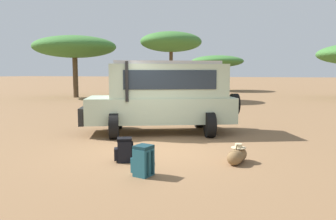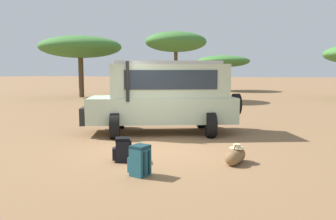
{
  "view_description": "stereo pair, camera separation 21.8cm",
  "coord_description": "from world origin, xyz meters",
  "px_view_note": "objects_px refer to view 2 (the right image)",
  "views": [
    {
      "loc": [
        3.47,
        -7.87,
        2.05
      ],
      "look_at": [
        0.11,
        0.78,
        1.0
      ],
      "focal_mm": 35.0,
      "sensor_mm": 36.0,
      "label": 1
    },
    {
      "loc": [
        3.68,
        -7.79,
        2.05
      ],
      "look_at": [
        0.11,
        0.78,
        1.0
      ],
      "focal_mm": 35.0,
      "sensor_mm": 36.0,
      "label": 2
    }
  ],
  "objects_px": {
    "acacia_tree_left_mid": "(176,42)",
    "backpack_beside_front_wheel": "(140,161)",
    "acacia_tree_centre_back": "(224,61)",
    "duffel_bag_low_black_case": "(235,156)",
    "safari_vehicle": "(165,95)",
    "acacia_tree_far_left": "(80,47)",
    "backpack_cluster_center": "(122,150)"
  },
  "relations": [
    {
      "from": "acacia_tree_left_mid",
      "to": "backpack_beside_front_wheel",
      "type": "bearing_deg",
      "value": -71.04
    },
    {
      "from": "backpack_beside_front_wheel",
      "to": "acacia_tree_centre_back",
      "type": "xyz_separation_m",
      "value": [
        -5.68,
        31.66,
        3.07
      ]
    },
    {
      "from": "duffel_bag_low_black_case",
      "to": "safari_vehicle",
      "type": "bearing_deg",
      "value": 135.32
    },
    {
      "from": "acacia_tree_far_left",
      "to": "acacia_tree_centre_back",
      "type": "xyz_separation_m",
      "value": [
        8.82,
        14.5,
        -0.82
      ]
    },
    {
      "from": "acacia_tree_far_left",
      "to": "duffel_bag_low_black_case",
      "type": "bearing_deg",
      "value": -43.99
    },
    {
      "from": "safari_vehicle",
      "to": "duffel_bag_low_black_case",
      "type": "distance_m",
      "value": 4.38
    },
    {
      "from": "duffel_bag_low_black_case",
      "to": "acacia_tree_centre_back",
      "type": "height_order",
      "value": "acacia_tree_centre_back"
    },
    {
      "from": "safari_vehicle",
      "to": "backpack_beside_front_wheel",
      "type": "xyz_separation_m",
      "value": [
        1.41,
        -4.6,
        -0.99
      ]
    },
    {
      "from": "backpack_cluster_center",
      "to": "acacia_tree_left_mid",
      "type": "distance_m",
      "value": 17.49
    },
    {
      "from": "acacia_tree_left_mid",
      "to": "duffel_bag_low_black_case",
      "type": "bearing_deg",
      "value": -64.2
    },
    {
      "from": "duffel_bag_low_black_case",
      "to": "acacia_tree_left_mid",
      "type": "bearing_deg",
      "value": 115.8
    },
    {
      "from": "duffel_bag_low_black_case",
      "to": "acacia_tree_centre_back",
      "type": "bearing_deg",
      "value": 103.63
    },
    {
      "from": "safari_vehicle",
      "to": "acacia_tree_far_left",
      "type": "height_order",
      "value": "acacia_tree_far_left"
    },
    {
      "from": "backpack_beside_front_wheel",
      "to": "acacia_tree_left_mid",
      "type": "bearing_deg",
      "value": 108.96
    },
    {
      "from": "backpack_beside_front_wheel",
      "to": "backpack_cluster_center",
      "type": "height_order",
      "value": "backpack_beside_front_wheel"
    },
    {
      "from": "backpack_beside_front_wheel",
      "to": "duffel_bag_low_black_case",
      "type": "bearing_deg",
      "value": 45.29
    },
    {
      "from": "backpack_cluster_center",
      "to": "acacia_tree_centre_back",
      "type": "xyz_separation_m",
      "value": [
        -4.82,
        30.87,
        3.1
      ]
    },
    {
      "from": "duffel_bag_low_black_case",
      "to": "acacia_tree_far_left",
      "type": "distance_m",
      "value": 22.74
    },
    {
      "from": "backpack_beside_front_wheel",
      "to": "duffel_bag_low_black_case",
      "type": "height_order",
      "value": "backpack_beside_front_wheel"
    },
    {
      "from": "backpack_cluster_center",
      "to": "acacia_tree_left_mid",
      "type": "bearing_deg",
      "value": 107.07
    },
    {
      "from": "acacia_tree_left_mid",
      "to": "safari_vehicle",
      "type": "bearing_deg",
      "value": -70.35
    },
    {
      "from": "backpack_beside_front_wheel",
      "to": "acacia_tree_centre_back",
      "type": "relative_size",
      "value": 0.1
    },
    {
      "from": "acacia_tree_centre_back",
      "to": "backpack_beside_front_wheel",
      "type": "bearing_deg",
      "value": -79.83
    },
    {
      "from": "acacia_tree_centre_back",
      "to": "backpack_cluster_center",
      "type": "bearing_deg",
      "value": -81.13
    },
    {
      "from": "safari_vehicle",
      "to": "acacia_tree_left_mid",
      "type": "xyz_separation_m",
      "value": [
        -4.45,
        12.46,
        3.0
      ]
    },
    {
      "from": "backpack_cluster_center",
      "to": "acacia_tree_centre_back",
      "type": "height_order",
      "value": "acacia_tree_centre_back"
    },
    {
      "from": "safari_vehicle",
      "to": "backpack_cluster_center",
      "type": "xyz_separation_m",
      "value": [
        0.55,
        -3.81,
        -1.02
      ]
    },
    {
      "from": "duffel_bag_low_black_case",
      "to": "acacia_tree_far_left",
      "type": "height_order",
      "value": "acacia_tree_far_left"
    },
    {
      "from": "acacia_tree_left_mid",
      "to": "acacia_tree_centre_back",
      "type": "xyz_separation_m",
      "value": [
        0.18,
        14.61,
        -0.93
      ]
    },
    {
      "from": "acacia_tree_far_left",
      "to": "acacia_tree_left_mid",
      "type": "xyz_separation_m",
      "value": [
        8.64,
        -0.1,
        0.1
      ]
    },
    {
      "from": "backpack_beside_front_wheel",
      "to": "acacia_tree_centre_back",
      "type": "distance_m",
      "value": 32.31
    },
    {
      "from": "safari_vehicle",
      "to": "backpack_beside_front_wheel",
      "type": "bearing_deg",
      "value": -72.94
    }
  ]
}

